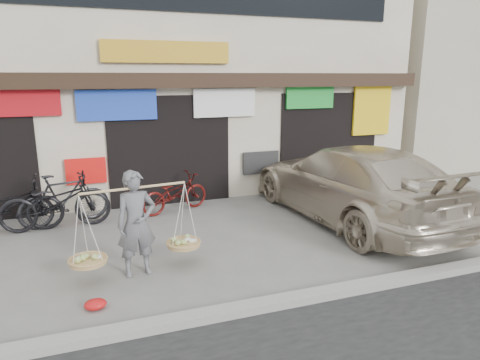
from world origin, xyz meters
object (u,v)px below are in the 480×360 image
object	(u,v)px
street_vendor	(137,227)
bike_3	(56,202)
suv	(350,182)
bike_1	(64,199)
bike_2	(175,193)
bike_0	(5,207)

from	to	relation	value
street_vendor	bike_3	world-z (taller)	street_vendor
bike_3	suv	bearing A→B (deg)	-105.93
bike_1	bike_2	bearing A→B (deg)	-102.77
street_vendor	bike_0	distance (m)	3.61
bike_0	bike_3	distance (m)	0.94
bike_1	street_vendor	bearing A→B (deg)	-173.15
bike_0	bike_2	size ratio (longest dim) A/B	1.28
bike_0	bike_1	size ratio (longest dim) A/B	1.16
street_vendor	suv	bearing A→B (deg)	7.77
bike_0	suv	size ratio (longest dim) A/B	0.37
bike_3	suv	xyz separation A→B (m)	(6.19, -1.49, 0.26)
bike_1	bike_3	world-z (taller)	bike_3
bike_0	bike_3	xyz separation A→B (m)	(0.94, 0.00, 0.00)
street_vendor	suv	world-z (taller)	street_vendor
bike_1	bike_2	size ratio (longest dim) A/B	1.10
street_vendor	bike_2	distance (m)	3.33
street_vendor	bike_2	bearing A→B (deg)	61.58
bike_1	bike_2	xyz separation A→B (m)	(2.42, 0.11, -0.12)
bike_2	bike_1	bearing A→B (deg)	73.24
suv	bike_1	bearing A→B (deg)	-19.46
bike_0	suv	bearing A→B (deg)	-104.19
bike_3	bike_1	bearing A→B (deg)	-39.32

